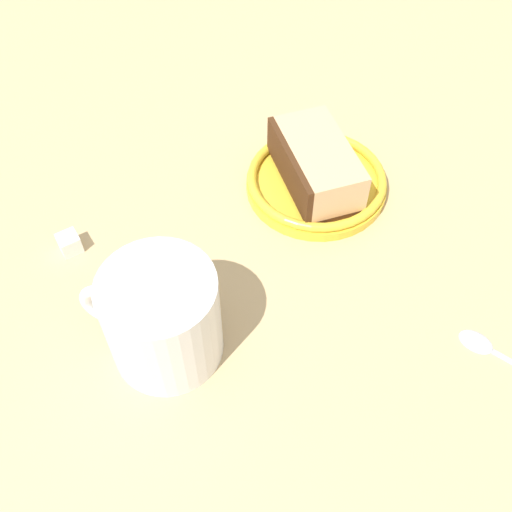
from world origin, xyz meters
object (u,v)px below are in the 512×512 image
(tea_mug, at_px, (161,317))
(small_plate, at_px, (316,182))
(cake_slice, at_px, (316,165))
(teaspoon, at_px, (498,352))
(sugar_cube, at_px, (69,243))

(tea_mug, bearing_deg, small_plate, -163.34)
(cake_slice, distance_m, teaspoon, 0.24)
(sugar_cube, bearing_deg, teaspoon, 126.51)
(small_plate, relative_size, cake_slice, 1.14)
(tea_mug, xyz_separation_m, sugar_cube, (0.02, -0.14, -0.04))
(cake_slice, bearing_deg, sugar_cube, -18.24)
(tea_mug, bearing_deg, teaspoon, 141.51)
(small_plate, relative_size, teaspoon, 1.21)
(cake_slice, bearing_deg, teaspoon, 89.76)
(small_plate, height_order, teaspoon, small_plate)
(cake_slice, xyz_separation_m, tea_mug, (0.22, 0.07, 0.01))
(teaspoon, xyz_separation_m, sugar_cube, (0.23, -0.32, 0.01))
(tea_mug, height_order, sugar_cube, tea_mug)
(small_plate, height_order, sugar_cube, same)
(tea_mug, bearing_deg, cake_slice, -162.95)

